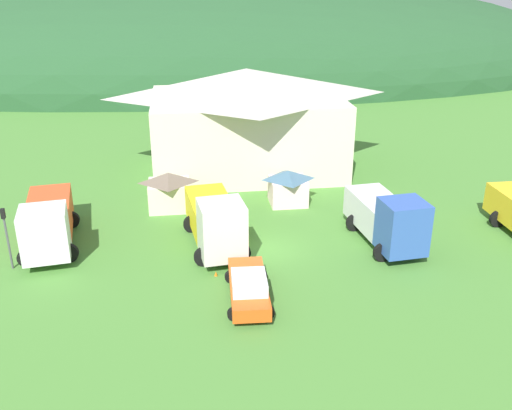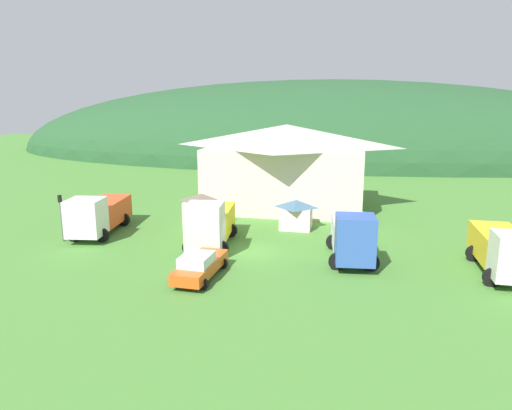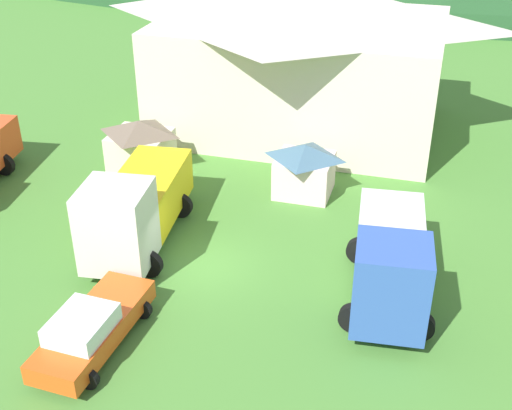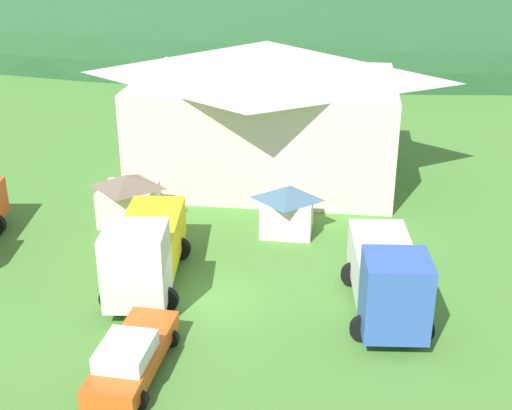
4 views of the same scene
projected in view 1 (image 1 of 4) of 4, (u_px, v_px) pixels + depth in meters
ground_plane at (269, 250)px, 34.13m from camera, size 200.00×200.00×0.00m
forested_hill_backdrop at (209, 69)px, 94.77m from camera, size 130.70×60.00×29.17m
depot_building at (247, 119)px, 46.18m from camera, size 16.19×11.40×8.29m
play_shed_cream at (169, 190)px, 39.47m from camera, size 3.03×2.70×2.64m
play_shed_pink at (288, 186)px, 40.37m from camera, size 2.75×2.59×2.47m
heavy_rig_white at (48, 222)px, 33.80m from camera, size 3.97×8.21×3.36m
flatbed_truck_yellow at (216, 220)px, 33.67m from camera, size 3.79×7.85×3.71m
box_truck_blue at (387, 218)px, 34.05m from camera, size 3.63×7.21×3.58m
service_pickup_orange at (249, 287)px, 28.59m from camera, size 2.45×5.33×1.66m
traffic_light_west at (6, 232)px, 31.16m from camera, size 0.20×0.32×3.63m
traffic_cone_near_pickup at (230, 265)px, 32.37m from camera, size 0.36×0.36×0.56m
traffic_cone_mid_row at (216, 276)px, 31.25m from camera, size 0.36×0.36×0.52m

